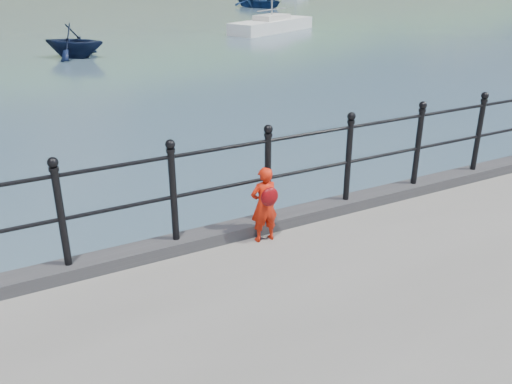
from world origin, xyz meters
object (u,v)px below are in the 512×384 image
launch_blue (261,2)px  sailboat_near (272,26)px  railing (222,175)px  child (264,204)px  launch_navy (73,41)px

launch_blue → sailboat_near: size_ratio=0.56×
launch_blue → sailboat_near: sailboat_near is taller
railing → sailboat_near: (14.79, 24.99, -1.48)m
railing → child: railing is taller
sailboat_near → launch_blue: bearing=38.7°
launch_blue → launch_navy: 29.58m
railing → sailboat_near: 29.07m
sailboat_near → child: bearing=-144.6°
child → sailboat_near: (14.38, 25.25, -1.14)m
railing → sailboat_near: bearing=59.4°
railing → child: 0.60m
launch_navy → sailboat_near: 13.42m
launch_navy → sailboat_near: (12.69, 4.34, -0.41)m
railing → launch_navy: 20.78m
railing → launch_blue: 47.53m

